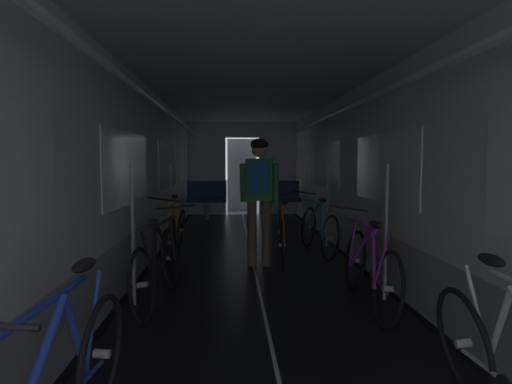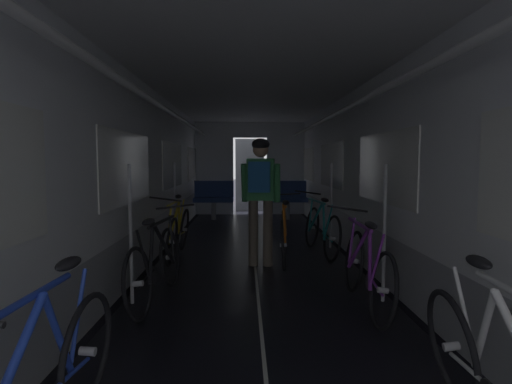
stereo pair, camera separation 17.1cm
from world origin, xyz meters
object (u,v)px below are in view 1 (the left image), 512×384
Objects in this scene: bicycle_black at (159,265)px; bicycle_teal at (318,229)px; bicycle_purple at (369,268)px; bicycle_yellow at (175,232)px; bench_seat_far_right at (280,196)px; person_cyclist_aisle at (259,188)px; bicycle_orange_in_aisle at (282,234)px; bench_seat_far_left at (207,196)px.

bicycle_teal is at bearing 45.28° from bicycle_black.
bicycle_purple is 1.00× the size of bicycle_yellow.
bench_seat_far_right is 0.57× the size of person_cyclist_aisle.
bicycle_yellow is at bearing 92.71° from bicycle_black.
bicycle_yellow is 1.49m from person_cyclist_aisle.
bicycle_black reaches higher than bicycle_orange_in_aisle.
bicycle_purple is at bearing -71.71° from bicycle_orange_in_aisle.
bicycle_purple reaches higher than bicycle_orange_in_aisle.
bicycle_black is 2.09m from bicycle_purple.
bicycle_black is 1.00× the size of bicycle_teal.
bicycle_yellow is 0.98× the size of person_cyclist_aisle.
bicycle_purple reaches higher than bicycle_yellow.
person_cyclist_aisle reaches higher than bicycle_black.
bicycle_purple is 2.01m from person_cyclist_aisle.
bench_seat_far_left is 0.58× the size of bicycle_yellow.
bicycle_yellow is 1.57m from bicycle_orange_in_aisle.
bench_seat_far_right is at bearing 63.03° from bicycle_yellow.
bicycle_teal is 0.76m from bicycle_orange_in_aisle.
bicycle_purple is 3.07m from bicycle_yellow.
bench_seat_far_left is 0.58× the size of bicycle_black.
bicycle_orange_in_aisle is (-0.62, 1.89, 0.00)m from bicycle_purple.
person_cyclist_aisle is (0.98, -4.53, 0.50)m from bench_seat_far_left.
person_cyclist_aisle is (-0.97, 1.62, 0.69)m from bicycle_purple.
bicycle_teal is at bearing 36.27° from person_cyclist_aisle.
bicycle_black is 1.00× the size of bicycle_purple.
bicycle_black is at bearing -87.29° from bicycle_yellow.
bench_seat_far_right is (1.80, 0.00, 0.00)m from bench_seat_far_left.
bicycle_yellow is at bearing -175.97° from bicycle_teal.
bicycle_orange_in_aisle is (-0.61, -0.44, 0.00)m from bicycle_teal.
bench_seat_far_left is at bearing 107.51° from bicycle_purple.
bench_seat_far_right is 0.58× the size of bicycle_black.
bench_seat_far_right and bicycle_black have the same top height.
bench_seat_far_left is 0.58× the size of bicycle_orange_in_aisle.
bench_seat_far_left and bicycle_yellow have the same top height.
person_cyclist_aisle is at bearing -142.50° from bicycle_orange_in_aisle.
bench_seat_far_right is 3.84m from bicycle_teal.
bench_seat_far_left is 6.46m from bicycle_purple.
bicycle_orange_in_aisle is (0.34, 0.26, -0.69)m from person_cyclist_aisle.
bicycle_purple is 1.00× the size of bicycle_orange_in_aisle.
bicycle_teal is at bearing -88.01° from bench_seat_far_right.
bicycle_orange_in_aisle is (-0.48, -4.27, -0.18)m from bench_seat_far_right.
bicycle_black is 1.90m from person_cyclist_aisle.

